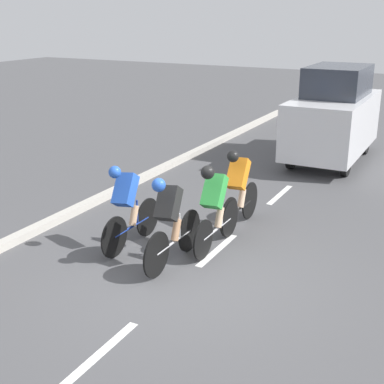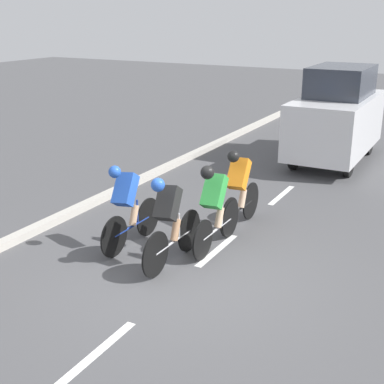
{
  "view_description": "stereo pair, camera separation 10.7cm",
  "coord_description": "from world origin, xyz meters",
  "px_view_note": "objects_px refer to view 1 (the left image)",
  "views": [
    {
      "loc": [
        -3.41,
        6.38,
        3.78
      ],
      "look_at": [
        0.48,
        -1.01,
        0.95
      ],
      "focal_mm": 50.0,
      "sensor_mm": 36.0,
      "label": 1
    },
    {
      "loc": [
        -3.5,
        6.33,
        3.78
      ],
      "look_at": [
        0.48,
        -1.01,
        0.95
      ],
      "focal_mm": 50.0,
      "sensor_mm": 36.0,
      "label": 2
    }
  ],
  "objects_px": {
    "cyclist_blue": "(128,204)",
    "cyclist_orange": "(239,187)",
    "cyclist_black": "(170,219)",
    "cyclist_green": "(215,204)",
    "support_car": "(334,116)"
  },
  "relations": [
    {
      "from": "cyclist_blue",
      "to": "cyclist_orange",
      "type": "distance_m",
      "value": 2.07
    },
    {
      "from": "cyclist_blue",
      "to": "cyclist_orange",
      "type": "height_order",
      "value": "cyclist_orange"
    },
    {
      "from": "cyclist_black",
      "to": "cyclist_green",
      "type": "bearing_deg",
      "value": -112.65
    },
    {
      "from": "support_car",
      "to": "cyclist_green",
      "type": "bearing_deg",
      "value": 87.1
    },
    {
      "from": "cyclist_black",
      "to": "support_car",
      "type": "xyz_separation_m",
      "value": [
        -0.68,
        -7.35,
        0.44
      ]
    },
    {
      "from": "cyclist_blue",
      "to": "cyclist_green",
      "type": "distance_m",
      "value": 1.44
    },
    {
      "from": "cyclist_blue",
      "to": "support_car",
      "type": "relative_size",
      "value": 0.43
    },
    {
      "from": "cyclist_green",
      "to": "cyclist_orange",
      "type": "bearing_deg",
      "value": -89.31
    },
    {
      "from": "support_car",
      "to": "cyclist_blue",
      "type": "bearing_deg",
      "value": 77.02
    },
    {
      "from": "cyclist_green",
      "to": "cyclist_black",
      "type": "bearing_deg",
      "value": 67.35
    },
    {
      "from": "cyclist_orange",
      "to": "support_car",
      "type": "height_order",
      "value": "support_car"
    },
    {
      "from": "cyclist_black",
      "to": "support_car",
      "type": "relative_size",
      "value": 0.45
    },
    {
      "from": "cyclist_orange",
      "to": "support_car",
      "type": "bearing_deg",
      "value": -93.57
    },
    {
      "from": "cyclist_blue",
      "to": "cyclist_green",
      "type": "bearing_deg",
      "value": -155.19
    },
    {
      "from": "cyclist_black",
      "to": "cyclist_orange",
      "type": "relative_size",
      "value": 1.04
    }
  ]
}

